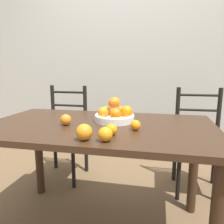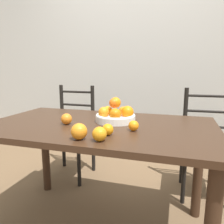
{
  "view_description": "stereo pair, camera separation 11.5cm",
  "coord_description": "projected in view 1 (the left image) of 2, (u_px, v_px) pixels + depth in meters",
  "views": [
    {
      "loc": [
        0.38,
        -1.34,
        1.12
      ],
      "look_at": [
        0.09,
        0.01,
        0.86
      ],
      "focal_mm": 35.0,
      "sensor_mm": 36.0,
      "label": 1
    },
    {
      "loc": [
        0.49,
        -1.31,
        1.12
      ],
      "look_at": [
        0.09,
        0.01,
        0.86
      ],
      "focal_mm": 35.0,
      "sensor_mm": 36.0,
      "label": 2
    }
  ],
  "objects": [
    {
      "name": "orange_loose_1",
      "position": [
        136.0,
        125.0,
        1.27
      ],
      "size": [
        0.06,
        0.06,
        0.06
      ],
      "color": "orange",
      "rests_on": "dining_table"
    },
    {
      "name": "dining_table",
      "position": [
        99.0,
        140.0,
        1.45
      ],
      "size": [
        1.49,
        0.87,
        0.78
      ],
      "color": "#382316",
      "rests_on": "ground_plane"
    },
    {
      "name": "orange_loose_3",
      "position": [
        66.0,
        120.0,
        1.39
      ],
      "size": [
        0.07,
        0.07,
        0.07
      ],
      "color": "orange",
      "rests_on": "dining_table"
    },
    {
      "name": "fruit_bowl",
      "position": [
        115.0,
        114.0,
        1.49
      ],
      "size": [
        0.27,
        0.27,
        0.17
      ],
      "color": "white",
      "rests_on": "dining_table"
    },
    {
      "name": "chair_right",
      "position": [
        199.0,
        143.0,
        2.03
      ],
      "size": [
        0.43,
        0.41,
        0.96
      ],
      "rotation": [
        0.0,
        0.0,
        0.03
      ],
      "color": "black",
      "rests_on": "ground_plane"
    },
    {
      "name": "wall_back",
      "position": [
        129.0,
        56.0,
        2.73
      ],
      "size": [
        8.0,
        0.06,
        2.6
      ],
      "color": "beige",
      "rests_on": "ground_plane"
    },
    {
      "name": "orange_loose_4",
      "position": [
        111.0,
        130.0,
        1.17
      ],
      "size": [
        0.06,
        0.06,
        0.06
      ],
      "color": "orange",
      "rests_on": "dining_table"
    },
    {
      "name": "orange_loose_0",
      "position": [
        84.0,
        132.0,
        1.09
      ],
      "size": [
        0.08,
        0.08,
        0.08
      ],
      "color": "orange",
      "rests_on": "dining_table"
    },
    {
      "name": "chair_left",
      "position": [
        64.0,
        134.0,
        2.3
      ],
      "size": [
        0.43,
        0.41,
        0.96
      ],
      "rotation": [
        0.0,
        0.0,
        -0.02
      ],
      "color": "black",
      "rests_on": "ground_plane"
    },
    {
      "name": "orange_loose_2",
      "position": [
        105.0,
        134.0,
        1.07
      ],
      "size": [
        0.07,
        0.07,
        0.07
      ],
      "color": "orange",
      "rests_on": "dining_table"
    }
  ]
}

